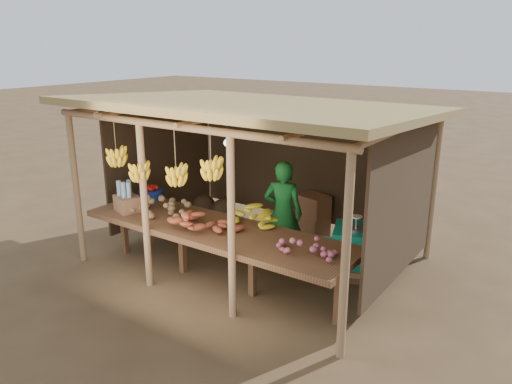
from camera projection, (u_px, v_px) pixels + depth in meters
The scene contains 13 objects.
ground at pixel (256, 259), 7.51m from camera, with size 60.00×60.00×0.00m, color brown.
stall_structure at pixel (252, 133), 6.97m from camera, with size 4.70×3.50×2.43m.
counter at pixel (215, 232), 6.55m from camera, with size 3.90×1.05×0.80m.
potato_heap at pixel (164, 202), 6.99m from camera, with size 0.88×0.53×0.36m, color olive, non-canonical shape.
sweet_potato_heap at pixel (196, 217), 6.39m from camera, with size 1.01×0.61×0.36m, color #A14629, non-canonical shape.
onion_heap at pixel (302, 242), 5.60m from camera, with size 0.79×0.47×0.36m, color #B55866, non-canonical shape.
banana_pile at pixel (254, 210), 6.66m from camera, with size 0.68×0.41×0.35m, color yellow, non-canonical shape.
tomato_basin at pixel (151, 193), 7.75m from camera, with size 0.37×0.37×0.20m.
bottle_box at pixel (127, 199), 7.12m from camera, with size 0.43×0.38×0.45m.
vendor at pixel (283, 214), 7.14m from camera, with size 0.56×0.37×1.55m, color #176A28.
tarp_crate at pixel (361, 251), 6.86m from camera, with size 0.94×0.88×0.91m.
carton_stack at pixel (304, 218), 8.28m from camera, with size 1.04×0.47×0.73m.
burlap_sacks at pixel (213, 211), 8.74m from camera, with size 0.91×0.48×0.64m.
Camera 1 is at (3.92, -5.67, 3.14)m, focal length 35.00 mm.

